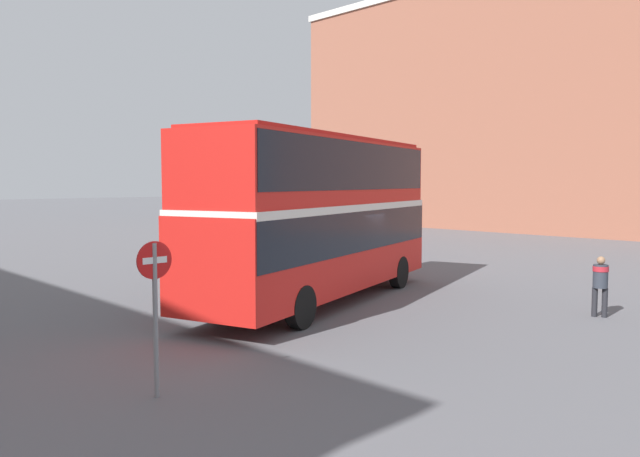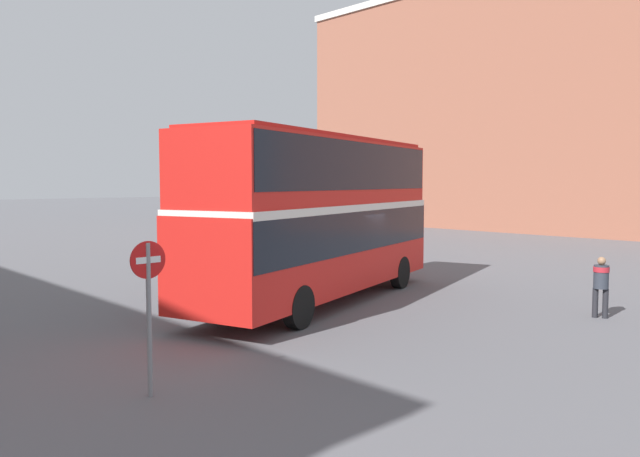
# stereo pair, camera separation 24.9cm
# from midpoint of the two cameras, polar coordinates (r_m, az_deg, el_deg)

# --- Properties ---
(ground_plane) EXTENTS (240.00, 240.00, 0.00)m
(ground_plane) POSITION_cam_midpoint_polar(r_m,az_deg,el_deg) (18.52, 1.90, -6.39)
(ground_plane) COLOR #5B5B60
(building_row_right) EXTENTS (11.11, 38.75, 17.94)m
(building_row_right) POSITION_cam_midpoint_polar(r_m,az_deg,el_deg) (48.83, 20.69, 10.51)
(building_row_right) COLOR #935642
(building_row_right) RESTS_ON ground_plane
(double_decker_bus) EXTENTS (10.61, 5.61, 4.69)m
(double_decker_bus) POSITION_cam_midpoint_polar(r_m,az_deg,el_deg) (17.63, 0.41, 1.88)
(double_decker_bus) COLOR red
(double_decker_bus) RESTS_ON ground_plane
(pedestrian_foreground) EXTENTS (0.50, 0.50, 1.55)m
(pedestrian_foreground) POSITION_cam_midpoint_polar(r_m,az_deg,el_deg) (17.30, 24.68, -4.35)
(pedestrian_foreground) COLOR #232328
(pedestrian_foreground) RESTS_ON ground_plane
(parked_car_kerb_near) EXTENTS (4.67, 2.19, 1.39)m
(parked_car_kerb_near) POSITION_cam_midpoint_polar(r_m,az_deg,el_deg) (31.37, 1.86, -0.68)
(parked_car_kerb_near) COLOR navy
(parked_car_kerb_near) RESTS_ON ground_plane
(no_entry_sign) EXTENTS (0.60, 0.08, 2.50)m
(no_entry_sign) POSITION_cam_midpoint_polar(r_m,az_deg,el_deg) (10.23, -14.73, -5.76)
(no_entry_sign) COLOR gray
(no_entry_sign) RESTS_ON ground_plane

